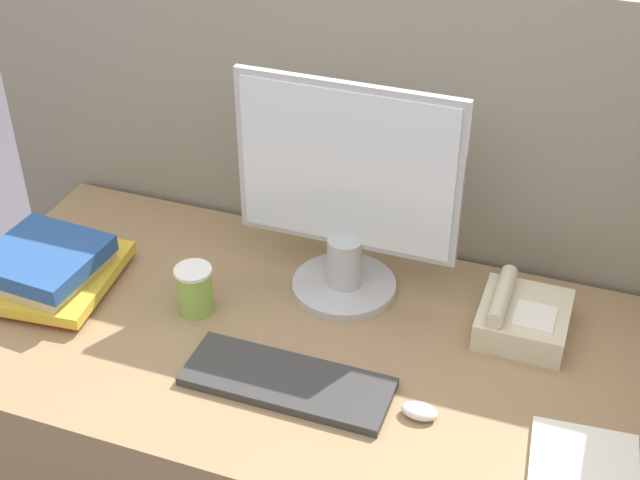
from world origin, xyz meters
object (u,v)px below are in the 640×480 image
object	(u,v)px
coffee_cup	(195,289)
mouse	(419,411)
keyboard	(290,382)
book_stack	(52,269)
monitor	(346,202)
desk_telephone	(522,317)

from	to	relation	value
coffee_cup	mouse	bearing A→B (deg)	-15.09
coffee_cup	keyboard	bearing A→B (deg)	-28.74
mouse	book_stack	distance (m)	0.88
coffee_cup	book_stack	size ratio (longest dim) A/B	0.34
monitor	keyboard	distance (m)	0.40
monitor	keyboard	bearing A→B (deg)	-90.33
monitor	book_stack	bearing A→B (deg)	-160.54
mouse	book_stack	xyz separation A→B (m)	(-0.87, 0.11, 0.04)
desk_telephone	book_stack	bearing A→B (deg)	-168.56
keyboard	book_stack	world-z (taller)	book_stack
monitor	keyboard	xyz separation A→B (m)	(-0.00, -0.33, -0.22)
book_stack	desk_telephone	world-z (taller)	book_stack
desk_telephone	coffee_cup	bearing A→B (deg)	-166.11
keyboard	coffee_cup	xyz separation A→B (m)	(-0.28, 0.15, 0.05)
keyboard	mouse	world-z (taller)	mouse
coffee_cup	desk_telephone	size ratio (longest dim) A/B	0.56
keyboard	coffee_cup	bearing A→B (deg)	151.26
monitor	keyboard	world-z (taller)	monitor
monitor	desk_telephone	distance (m)	0.44
desk_telephone	monitor	bearing A→B (deg)	178.18
keyboard	mouse	xyz separation A→B (m)	(0.26, 0.01, 0.00)
keyboard	desk_telephone	distance (m)	0.51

